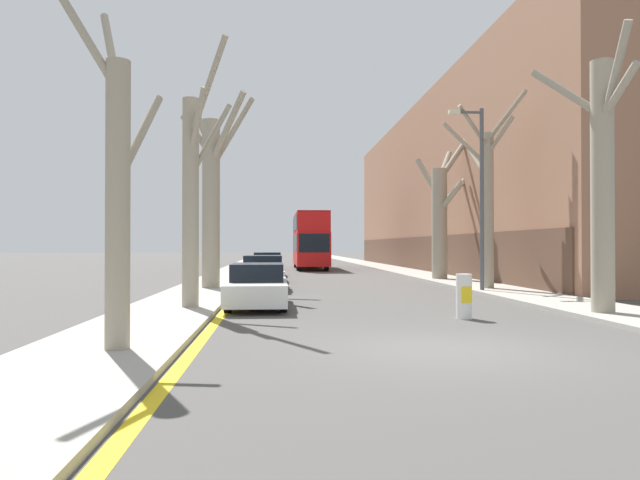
# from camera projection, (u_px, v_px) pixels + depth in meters

# --- Properties ---
(ground_plane) EXTENTS (300.00, 300.00, 0.00)m
(ground_plane) POSITION_uv_depth(u_px,v_px,m) (445.00, 349.00, 10.13)
(ground_plane) COLOR #4C4947
(sidewalk_left) EXTENTS (2.69, 120.00, 0.12)m
(sidewalk_left) POSITION_uv_depth(u_px,v_px,m) (248.00, 263.00, 59.54)
(sidewalk_left) COLOR #A39E93
(sidewalk_left) RESTS_ON ground
(sidewalk_right) EXTENTS (2.69, 120.00, 0.12)m
(sidewalk_right) POSITION_uv_depth(u_px,v_px,m) (362.00, 263.00, 60.43)
(sidewalk_right) COLOR #A39E93
(sidewalk_right) RESTS_ON ground
(building_facade_right) EXTENTS (10.08, 48.33, 12.49)m
(building_facade_right) POSITION_uv_depth(u_px,v_px,m) (476.00, 189.00, 43.82)
(building_facade_right) COLOR #93664C
(building_facade_right) RESTS_ON ground
(kerb_line_stripe) EXTENTS (0.24, 120.00, 0.01)m
(kerb_line_stripe) POSITION_uv_depth(u_px,v_px,m) (263.00, 263.00, 59.65)
(kerb_line_stripe) COLOR yellow
(kerb_line_stripe) RESTS_ON ground
(street_tree_left_0) EXTENTS (1.76, 1.64, 6.40)m
(street_tree_left_0) POSITION_uv_depth(u_px,v_px,m) (117.00, 189.00, 9.57)
(street_tree_left_0) COLOR gray
(street_tree_left_0) RESTS_ON ground
(street_tree_left_1) EXTENTS (1.47, 2.45, 7.29)m
(street_tree_left_1) POSITION_uv_depth(u_px,v_px,m) (193.00, 193.00, 16.10)
(street_tree_left_1) COLOR gray
(street_tree_left_1) RESTS_ON ground
(street_tree_left_2) EXTENTS (3.24, 3.28, 8.33)m
(street_tree_left_2) POSITION_uv_depth(u_px,v_px,m) (212.00, 192.00, 23.61)
(street_tree_left_2) COLOR gray
(street_tree_left_2) RESTS_ON ground
(street_tree_right_0) EXTENTS (1.67, 2.93, 7.26)m
(street_tree_right_0) POSITION_uv_depth(u_px,v_px,m) (602.00, 177.00, 14.81)
(street_tree_right_0) COLOR gray
(street_tree_right_0) RESTS_ON ground
(street_tree_right_1) EXTENTS (2.65, 4.50, 7.83)m
(street_tree_right_1) POSITION_uv_depth(u_px,v_px,m) (487.00, 198.00, 23.38)
(street_tree_right_1) COLOR gray
(street_tree_right_1) RESTS_ON ground
(street_tree_right_2) EXTENTS (3.36, 3.45, 7.61)m
(street_tree_right_2) POSITION_uv_depth(u_px,v_px,m) (441.00, 214.00, 30.30)
(street_tree_right_2) COLOR gray
(street_tree_right_2) RESTS_ON ground
(double_decker_bus) EXTENTS (2.46, 10.84, 4.40)m
(double_decker_bus) POSITION_uv_depth(u_px,v_px,m) (310.00, 238.00, 45.80)
(double_decker_bus) COLOR red
(double_decker_bus) RESTS_ON ground
(parked_car_0) EXTENTS (1.75, 4.49, 1.31)m
(parked_car_0) POSITION_uv_depth(u_px,v_px,m) (258.00, 286.00, 17.17)
(parked_car_0) COLOR silver
(parked_car_0) RESTS_ON ground
(parked_car_1) EXTENTS (1.78, 4.19, 1.44)m
(parked_car_1) POSITION_uv_depth(u_px,v_px,m) (263.00, 274.00, 23.95)
(parked_car_1) COLOR silver
(parked_car_1) RESTS_ON ground
(parked_car_2) EXTENTS (1.81, 4.15, 1.28)m
(parked_car_2) POSITION_uv_depth(u_px,v_px,m) (266.00, 270.00, 29.13)
(parked_car_2) COLOR olive
(parked_car_2) RESTS_ON ground
(parked_car_3) EXTENTS (1.82, 4.11, 1.45)m
(parked_car_3) POSITION_uv_depth(u_px,v_px,m) (267.00, 265.00, 34.83)
(parked_car_3) COLOR silver
(parked_car_3) RESTS_ON ground
(lamp_post) EXTENTS (1.40, 0.20, 7.24)m
(lamp_post) POSITION_uv_depth(u_px,v_px,m) (479.00, 189.00, 22.35)
(lamp_post) COLOR #4C4F54
(lamp_post) RESTS_ON ground
(traffic_bollard) EXTENTS (0.40, 0.41, 1.13)m
(traffic_bollard) POSITION_uv_depth(u_px,v_px,m) (464.00, 296.00, 14.42)
(traffic_bollard) COLOR white
(traffic_bollard) RESTS_ON ground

